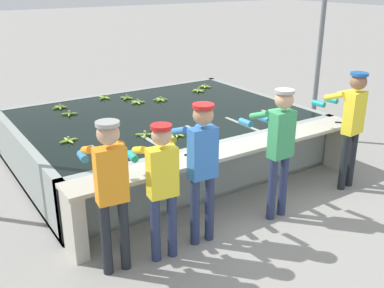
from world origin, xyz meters
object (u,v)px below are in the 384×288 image
object	(u,v)px
banana_bunch_floating_9	(177,134)
banana_bunch_floating_5	(104,98)
worker_2	(201,160)
banana_bunch_floating_1	(60,107)
support_post_right	(319,57)
banana_bunch_floating_8	(205,87)
banana_bunch_floating_3	(70,114)
knife_0	(343,123)
banana_bunch_floating_4	(127,98)
worker_1	(161,180)
worker_0	(111,183)
banana_bunch_floating_7	(202,131)
banana_bunch_floating_12	(69,140)
knife_1	(193,154)
worker_4	(352,119)
banana_bunch_floating_6	(161,100)
worker_3	(279,141)
banana_bunch_floating_0	(145,134)
banana_bunch_floating_10	(199,90)
banana_bunch_floating_11	(138,102)
banana_bunch_floating_2	(158,127)

from	to	relation	value
banana_bunch_floating_9	banana_bunch_floating_5	bearing A→B (deg)	91.15
worker_2	banana_bunch_floating_1	world-z (taller)	worker_2
support_post_right	banana_bunch_floating_8	bearing A→B (deg)	125.98
banana_bunch_floating_3	knife_0	distance (m)	4.44
banana_bunch_floating_4	worker_1	bearing A→B (deg)	-110.22
worker_2	banana_bunch_floating_4	distance (m)	3.74
worker_0	banana_bunch_floating_7	world-z (taller)	worker_0
banana_bunch_floating_12	knife_1	distance (m)	1.81
worker_0	worker_2	xyz separation A→B (m)	(1.10, -0.04, 0.01)
banana_bunch_floating_7	worker_4	bearing A→B (deg)	-36.31
support_post_right	worker_2	bearing A→B (deg)	-155.30
banana_bunch_floating_3	support_post_right	world-z (taller)	support_post_right
worker_0	banana_bunch_floating_1	distance (m)	3.73
knife_1	banana_bunch_floating_6	bearing A→B (deg)	69.20
worker_3	knife_1	world-z (taller)	worker_3
banana_bunch_floating_0	banana_bunch_floating_4	world-z (taller)	same
worker_2	banana_bunch_floating_9	world-z (taller)	worker_2
knife_0	banana_bunch_floating_10	bearing A→B (deg)	103.94
support_post_right	banana_bunch_floating_0	bearing A→B (deg)	-177.65
banana_bunch_floating_12	banana_bunch_floating_3	bearing A→B (deg)	70.32
worker_0	knife_0	size ratio (longest dim) A/B	6.34
banana_bunch_floating_9	banana_bunch_floating_12	xyz separation A→B (m)	(-1.40, 0.61, 0.00)
banana_bunch_floating_4	knife_1	distance (m)	3.07
knife_1	banana_bunch_floating_3	bearing A→B (deg)	105.65
worker_3	banana_bunch_floating_0	world-z (taller)	worker_3
banana_bunch_floating_10	knife_1	xyz separation A→B (m)	(-1.96, -2.76, -0.01)
banana_bunch_floating_3	worker_0	bearing A→B (deg)	-101.67
banana_bunch_floating_3	banana_bunch_floating_11	world-z (taller)	same
worker_1	worker_3	world-z (taller)	worker_3
worker_1	banana_bunch_floating_10	bearing A→B (deg)	50.55
knife_0	support_post_right	bearing A→B (deg)	57.38
worker_4	banana_bunch_floating_7	xyz separation A→B (m)	(-1.74, 1.28, -0.22)
banana_bunch_floating_8	support_post_right	xyz separation A→B (m)	(1.30, -1.80, 0.74)
banana_bunch_floating_5	knife_0	bearing A→B (deg)	-54.03
banana_bunch_floating_1	banana_bunch_floating_9	world-z (taller)	same
banana_bunch_floating_6	banana_bunch_floating_4	bearing A→B (deg)	135.55
banana_bunch_floating_3	banana_bunch_floating_12	bearing A→B (deg)	-109.68
banana_bunch_floating_0	banana_bunch_floating_5	size ratio (longest dim) A/B	0.97
banana_bunch_floating_8	support_post_right	world-z (taller)	support_post_right
banana_bunch_floating_6	banana_bunch_floating_12	world-z (taller)	same
worker_2	banana_bunch_floating_12	size ratio (longest dim) A/B	6.09
banana_bunch_floating_5	banana_bunch_floating_2	bearing A→B (deg)	-90.63
worker_2	banana_bunch_floating_5	world-z (taller)	worker_2
worker_3	banana_bunch_floating_12	world-z (taller)	worker_3
banana_bunch_floating_1	banana_bunch_floating_4	distance (m)	1.26
banana_bunch_floating_3	banana_bunch_floating_5	size ratio (longest dim) A/B	1.02
banana_bunch_floating_4	banana_bunch_floating_8	xyz separation A→B (m)	(1.75, -0.07, -0.00)
banana_bunch_floating_12	support_post_right	distance (m)	4.81
support_post_right	banana_bunch_floating_12	bearing A→B (deg)	177.46
worker_1	banana_bunch_floating_0	size ratio (longest dim) A/B	6.20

